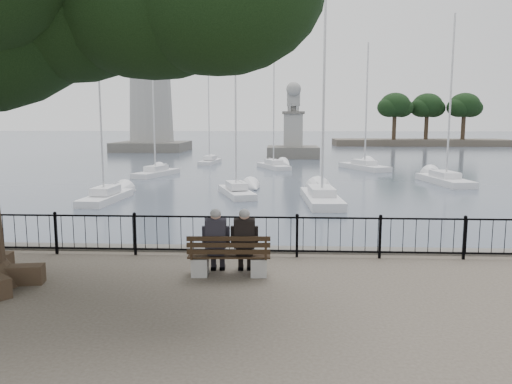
# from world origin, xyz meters

# --- Properties ---
(harbor) EXTENTS (260.00, 260.00, 1.20)m
(harbor) POSITION_xyz_m (0.00, 3.00, -0.50)
(harbor) COLOR #524F4C
(harbor) RESTS_ON ground
(railing) EXTENTS (22.06, 0.06, 1.00)m
(railing) POSITION_xyz_m (0.00, 2.50, 0.56)
(railing) COLOR black
(railing) RESTS_ON ground
(bench) EXTENTS (1.77, 0.60, 0.93)m
(bench) POSITION_xyz_m (-0.50, 0.94, 0.32)
(bench) COLOR gray
(bench) RESTS_ON ground
(person_left) EXTENTS (0.44, 0.74, 1.47)m
(person_left) POSITION_xyz_m (-0.78, 1.02, 0.68)
(person_left) COLOR black
(person_left) RESTS_ON ground
(person_right) EXTENTS (0.44, 0.74, 1.47)m
(person_right) POSITION_xyz_m (-0.17, 1.05, 0.68)
(person_right) COLOR black
(person_right) RESTS_ON ground
(lighthouse) EXTENTS (9.88, 9.88, 30.27)m
(lighthouse) POSITION_xyz_m (-18.00, 62.00, 11.74)
(lighthouse) COLOR #524F4C
(lighthouse) RESTS_ON ground
(lion_monument) EXTENTS (5.99, 5.99, 8.84)m
(lion_monument) POSITION_xyz_m (2.00, 49.93, 1.22)
(lion_monument) COLOR #524F4C
(lion_monument) RESTS_ON ground
(sailboat_a) EXTENTS (1.62, 4.93, 9.92)m
(sailboat_a) POSITION_xyz_m (-8.83, 16.73, -0.69)
(sailboat_a) COLOR silver
(sailboat_a) RESTS_ON ground
(sailboat_b) EXTENTS (2.65, 4.84, 10.11)m
(sailboat_b) POSITION_xyz_m (-1.97, 19.17, -0.68)
(sailboat_b) COLOR silver
(sailboat_b) RESTS_ON ground
(sailboat_c) EXTENTS (1.99, 6.07, 11.42)m
(sailboat_c) POSITION_xyz_m (2.75, 16.84, -0.68)
(sailboat_c) COLOR silver
(sailboat_c) RESTS_ON ground
(sailboat_d) EXTENTS (2.47, 6.24, 11.53)m
(sailboat_d) POSITION_xyz_m (11.91, 25.42, -0.68)
(sailboat_d) COLOR silver
(sailboat_d) RESTS_ON ground
(sailboat_e) EXTENTS (2.89, 5.31, 12.42)m
(sailboat_e) POSITION_xyz_m (-9.23, 29.34, -0.63)
(sailboat_e) COLOR silver
(sailboat_e) RESTS_ON ground
(sailboat_f) EXTENTS (3.27, 5.20, 9.90)m
(sailboat_f) POSITION_xyz_m (-0.07, 35.88, -0.69)
(sailboat_f) COLOR silver
(sailboat_f) RESTS_ON ground
(sailboat_g) EXTENTS (3.98, 6.26, 11.20)m
(sailboat_g) POSITION_xyz_m (8.01, 35.40, -0.69)
(sailboat_g) COLOR silver
(sailboat_g) RESTS_ON ground
(sailboat_h) EXTENTS (1.85, 4.81, 10.68)m
(sailboat_h) POSITION_xyz_m (-6.61, 40.79, -0.66)
(sailboat_h) COLOR silver
(sailboat_h) RESTS_ON ground
(far_shore) EXTENTS (30.00, 8.60, 9.18)m
(far_shore) POSITION_xyz_m (25.54, 79.46, 3.00)
(far_shore) COLOR #443D33
(far_shore) RESTS_ON ground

